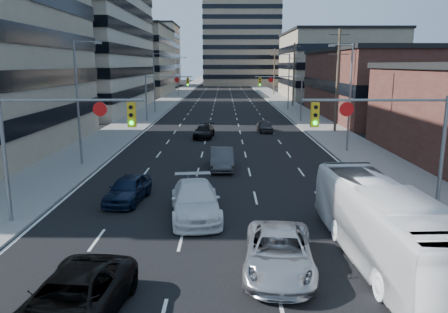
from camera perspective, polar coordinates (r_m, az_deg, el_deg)
road_surface at (r=141.67m, az=-0.00°, el=9.00°), size 18.00×300.00×0.02m
sidewalk_left at (r=142.13m, az=-4.70°, el=8.99°), size 5.00×300.00×0.15m
sidewalk_right at (r=142.13m, az=4.70°, el=8.99°), size 5.00×300.00×0.15m
office_left_mid at (r=76.71m, az=-21.51°, el=16.14°), size 26.00×34.00×28.00m
office_left_far at (r=114.04m, az=-12.43°, el=12.02°), size 20.00×30.00×16.00m
storefront_right_mid at (r=66.05m, az=21.54°, el=8.66°), size 20.00×30.00×9.00m
office_right_far at (r=102.56m, az=14.39°, el=11.40°), size 22.00×28.00×14.00m
apartment_tower at (r=163.03m, az=2.24°, el=19.59°), size 26.00×26.00×58.00m
bg_block_left at (r=154.07m, az=-10.74°, el=12.75°), size 24.00×24.00×20.00m
bg_block_right at (r=145.05m, az=12.99°, el=11.13°), size 22.00×22.00×12.00m
signal_near_left at (r=21.09m, az=-20.83°, el=2.90°), size 6.59×0.33×6.00m
signal_near_right at (r=21.06m, az=20.66°, el=2.90°), size 6.59×0.33×6.00m
signal_far_left at (r=57.08m, az=-7.85°, el=8.78°), size 6.09×0.33×6.00m
signal_far_right at (r=57.07m, az=7.80°, el=8.78°), size 6.09×0.33×6.00m
utility_pole_block at (r=49.04m, az=14.59°, el=9.74°), size 2.20×0.28×11.00m
utility_pole_midblock at (r=78.44m, az=9.09°, el=10.66°), size 2.20×0.28×11.00m
utility_pole_distant at (r=108.18m, az=6.59°, el=11.05°), size 2.20×0.28×11.00m
streetlight_left_near at (r=33.22m, az=-18.34°, el=7.38°), size 2.03×0.22×9.00m
streetlight_left_mid at (r=67.32m, az=-8.99°, el=9.86°), size 2.03×0.22×9.00m
streetlight_left_far at (r=102.03m, az=-5.93°, el=10.61°), size 2.03×0.22×9.00m
streetlight_right_near at (r=37.98m, az=15.91°, el=8.03°), size 2.03×0.22×9.00m
streetlight_right_far at (r=72.25m, az=8.34°, el=10.01°), size 2.03×0.22×9.00m
black_pickup at (r=13.74m, az=-19.35°, el=-17.53°), size 3.06×5.66×1.51m
white_van at (r=21.53m, az=-3.76°, el=-5.75°), size 2.96×5.91×1.65m
silver_suv at (r=16.20m, az=7.18°, el=-12.30°), size 2.95×5.49×1.47m
transit_bus at (r=17.59m, az=20.05°, el=-8.35°), size 2.90×10.68×2.95m
sedan_blue at (r=24.37m, az=-12.43°, el=-4.14°), size 2.26×4.44×1.45m
sedan_grey_center at (r=31.15m, az=-0.28°, el=-0.28°), size 1.70×4.62×1.51m
sedan_black_far at (r=44.49m, az=-2.62°, el=3.28°), size 2.22×4.62×1.30m
sedan_grey_right at (r=48.49m, az=5.36°, el=3.94°), size 1.79×3.84×1.27m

